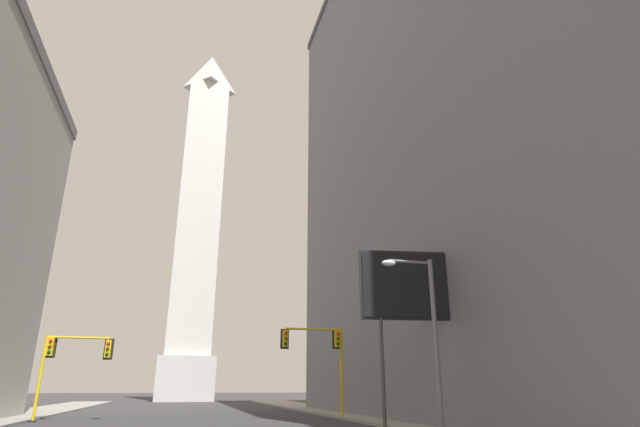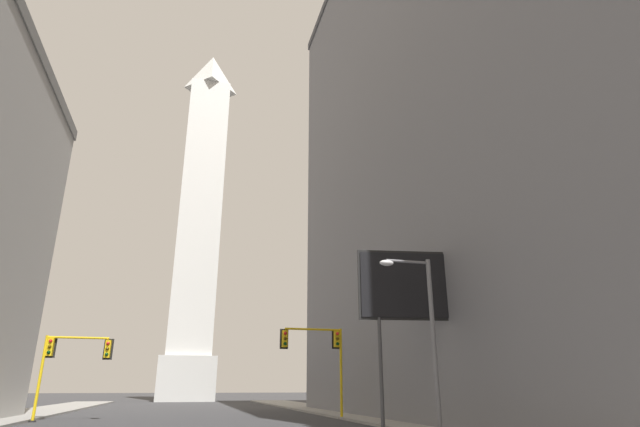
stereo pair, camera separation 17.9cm
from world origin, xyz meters
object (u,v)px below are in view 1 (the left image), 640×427
Objects in this scene: street_lamp at (426,324)px; billboard_sign at (419,289)px; traffic_light_mid_left at (68,356)px; obelisk at (199,217)px; traffic_light_mid_right at (322,349)px.

street_lamp is 0.88× the size of billboard_sign.
billboard_sign is at bearing -36.76° from traffic_light_mid_left.
street_lamp is at bearing -111.49° from billboard_sign.
obelisk is 7.21× the size of billboard_sign.
traffic_light_mid_right is at bearing -6.79° from traffic_light_mid_left.
street_lamp is at bearing -81.62° from obelisk.
billboard_sign reaches higher than street_lamp.
traffic_light_mid_right is at bearing 99.15° from billboard_sign.
street_lamp is (0.90, -13.91, 0.14)m from traffic_light_mid_right.
traffic_light_mid_left is 22.58m from billboard_sign.
street_lamp is (17.01, -15.82, 0.72)m from traffic_light_mid_left.
obelisk is 8.22× the size of street_lamp.
obelisk is 10.46× the size of traffic_light_mid_right.
traffic_light_mid_right is at bearing 93.72° from street_lamp.
obelisk is 67.24m from street_lamp.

